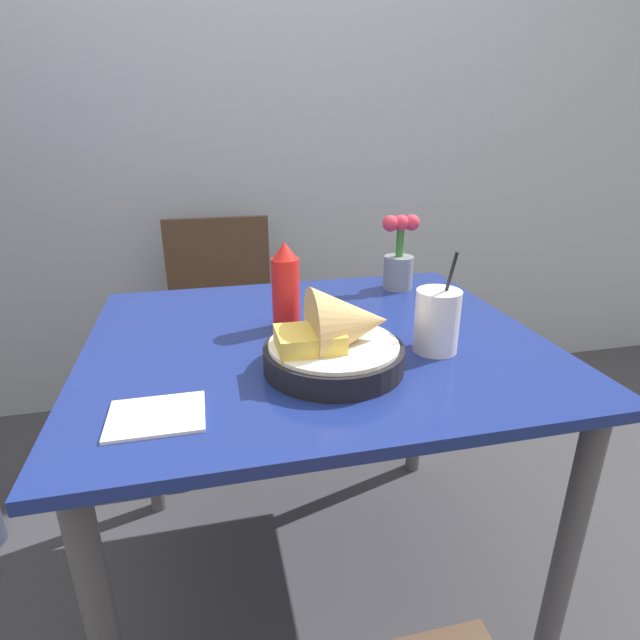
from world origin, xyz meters
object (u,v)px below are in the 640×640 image
ketchup_bottle (286,287)px  flower_vase (399,258)px  food_basket (338,341)px  drink_cup (437,323)px  chair_far_window (222,310)px

ketchup_bottle → flower_vase: 0.44m
food_basket → drink_cup: bearing=8.6°
chair_far_window → ketchup_bottle: size_ratio=4.10×
chair_far_window → ketchup_bottle: bearing=-80.4°
ketchup_bottle → drink_cup: drink_cup is taller
food_basket → drink_cup: size_ratio=1.24×
drink_cup → chair_far_window: bearing=113.5°
drink_cup → ketchup_bottle: bearing=145.3°
chair_far_window → flower_vase: bearing=-46.7°
chair_far_window → flower_vase: (0.50, -0.53, 0.31)m
chair_far_window → drink_cup: (0.42, -0.96, 0.28)m
chair_far_window → drink_cup: 1.08m
ketchup_bottle → flower_vase: flower_vase is taller
chair_far_window → food_basket: 1.05m
chair_far_window → flower_vase: 0.79m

